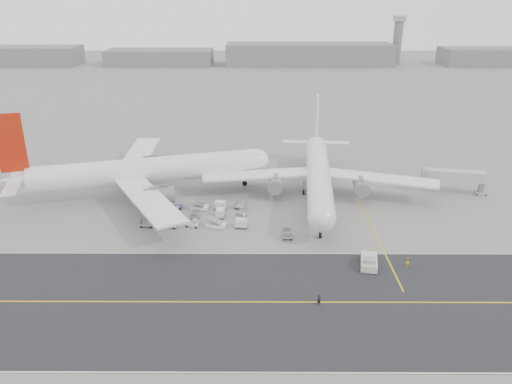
{
  "coord_description": "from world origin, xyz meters",
  "views": [
    {
      "loc": [
        6.11,
        -84.72,
        45.55
      ],
      "look_at": [
        5.71,
        12.0,
        6.76
      ],
      "focal_mm": 35.0,
      "sensor_mm": 36.0,
      "label": 1
    }
  ],
  "objects_px": {
    "control_tower": "(398,39)",
    "airliner_b": "(318,173)",
    "ground_crew_a": "(319,300)",
    "jet_bridge": "(454,177)",
    "airliner_a": "(142,171)",
    "pushback_tug": "(369,262)",
    "ground_crew_b": "(407,262)"
  },
  "relations": [
    {
      "from": "pushback_tug",
      "to": "jet_bridge",
      "type": "height_order",
      "value": "jet_bridge"
    },
    {
      "from": "ground_crew_a",
      "to": "ground_crew_b",
      "type": "distance_m",
      "value": 20.64
    },
    {
      "from": "control_tower",
      "to": "pushback_tug",
      "type": "xyz_separation_m",
      "value": [
        -74.03,
        -271.76,
        -15.35
      ]
    },
    {
      "from": "pushback_tug",
      "to": "ground_crew_a",
      "type": "relative_size",
      "value": 4.3
    },
    {
      "from": "pushback_tug",
      "to": "ground_crew_b",
      "type": "bearing_deg",
      "value": 8.65
    },
    {
      "from": "airliner_b",
      "to": "ground_crew_a",
      "type": "xyz_separation_m",
      "value": [
        -4.76,
        -45.55,
        -4.72
      ]
    },
    {
      "from": "control_tower",
      "to": "jet_bridge",
      "type": "height_order",
      "value": "control_tower"
    },
    {
      "from": "airliner_a",
      "to": "ground_crew_b",
      "type": "relative_size",
      "value": 33.31
    },
    {
      "from": "airliner_b",
      "to": "jet_bridge",
      "type": "height_order",
      "value": "airliner_b"
    },
    {
      "from": "jet_bridge",
      "to": "ground_crew_a",
      "type": "height_order",
      "value": "jet_bridge"
    },
    {
      "from": "airliner_b",
      "to": "control_tower",
      "type": "bearing_deg",
      "value": 76.34
    },
    {
      "from": "airliner_b",
      "to": "ground_crew_b",
      "type": "distance_m",
      "value": 36.3
    },
    {
      "from": "ground_crew_a",
      "to": "control_tower",
      "type": "bearing_deg",
      "value": 56.57
    },
    {
      "from": "ground_crew_a",
      "to": "ground_crew_b",
      "type": "bearing_deg",
      "value": 17.66
    },
    {
      "from": "airliner_a",
      "to": "ground_crew_b",
      "type": "distance_m",
      "value": 63.83
    },
    {
      "from": "jet_bridge",
      "to": "ground_crew_b",
      "type": "height_order",
      "value": "jet_bridge"
    },
    {
      "from": "airliner_a",
      "to": "ground_crew_b",
      "type": "bearing_deg",
      "value": -137.59
    },
    {
      "from": "airliner_a",
      "to": "airliner_b",
      "type": "height_order",
      "value": "airliner_a"
    },
    {
      "from": "control_tower",
      "to": "pushback_tug",
      "type": "relative_size",
      "value": 3.98
    },
    {
      "from": "control_tower",
      "to": "airliner_b",
      "type": "relative_size",
      "value": 0.55
    },
    {
      "from": "pushback_tug",
      "to": "jet_bridge",
      "type": "relative_size",
      "value": 0.5
    },
    {
      "from": "jet_bridge",
      "to": "airliner_a",
      "type": "bearing_deg",
      "value": -168.22
    },
    {
      "from": "airliner_a",
      "to": "pushback_tug",
      "type": "xyz_separation_m",
      "value": [
        47.32,
        -33.24,
        -5.36
      ]
    },
    {
      "from": "jet_bridge",
      "to": "ground_crew_b",
      "type": "relative_size",
      "value": 8.45
    },
    {
      "from": "control_tower",
      "to": "ground_crew_a",
      "type": "height_order",
      "value": "control_tower"
    },
    {
      "from": "airliner_b",
      "to": "jet_bridge",
      "type": "xyz_separation_m",
      "value": [
        33.23,
        2.0,
        -1.57
      ]
    },
    {
      "from": "airliner_b",
      "to": "pushback_tug",
      "type": "distance_m",
      "value": 34.35
    },
    {
      "from": "airliner_a",
      "to": "jet_bridge",
      "type": "xyz_separation_m",
      "value": [
        75.05,
        2.33,
        -2.21
      ]
    },
    {
      "from": "airliner_a",
      "to": "jet_bridge",
      "type": "bearing_deg",
      "value": -104.01
    },
    {
      "from": "ground_crew_b",
      "to": "pushback_tug",
      "type": "bearing_deg",
      "value": -24.94
    },
    {
      "from": "airliner_b",
      "to": "ground_crew_b",
      "type": "relative_size",
      "value": 30.65
    },
    {
      "from": "jet_bridge",
      "to": "airliner_b",
      "type": "bearing_deg",
      "value": -166.55
    }
  ]
}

